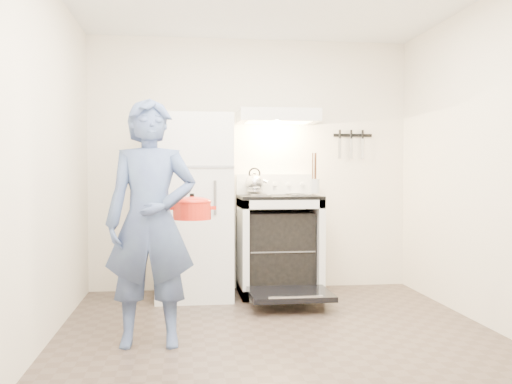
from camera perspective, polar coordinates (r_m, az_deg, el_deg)
floor at (r=4.12m, az=2.53°, el=-14.52°), size 3.60×3.60×0.00m
back_wall at (r=5.74m, az=-0.52°, el=2.78°), size 3.20×0.02×2.50m
refrigerator at (r=5.36m, az=-6.25°, el=-1.46°), size 0.70×0.70×1.70m
stove_body at (r=5.49m, az=2.28°, el=-5.45°), size 0.76×0.65×0.92m
cooktop at (r=5.45m, az=2.29°, el=-0.50°), size 0.76×0.65×0.03m
backsplash at (r=5.73m, az=1.82°, el=0.78°), size 0.76×0.07×0.20m
oven_door at (r=4.97m, az=3.43°, el=-10.16°), size 0.70×0.54×0.04m
oven_rack at (r=5.50m, az=2.28°, el=-5.66°), size 0.60×0.52×0.01m
range_hood at (r=5.55m, az=2.17°, el=7.56°), size 0.76×0.50×0.12m
knife_strip at (r=5.95m, az=9.65°, el=5.61°), size 0.40×0.02×0.03m
pizza_stone at (r=5.47m, az=2.31°, el=-5.55°), size 0.37×0.37×0.02m
tea_kettle at (r=5.60m, az=-0.15°, el=1.08°), size 0.22×0.18×0.26m
utensil_jar at (r=5.26m, az=5.87°, el=0.60°), size 0.11×0.11×0.13m
person at (r=3.90m, az=-10.49°, el=-3.04°), size 0.62×0.42×1.66m
dutch_oven at (r=4.17m, az=-6.42°, el=-1.86°), size 0.35×0.28×0.23m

